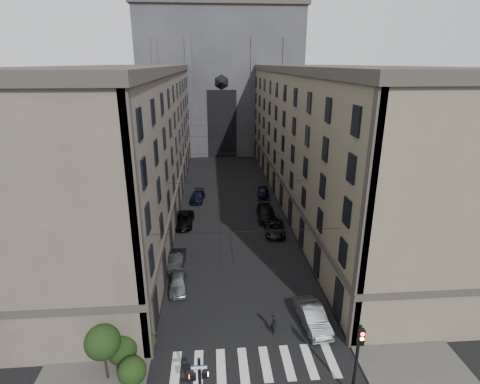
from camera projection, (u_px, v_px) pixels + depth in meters
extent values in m
cube|color=#383533|center=(156.00, 204.00, 53.51)|extent=(7.00, 80.00, 0.15)
cube|color=#383533|center=(301.00, 200.00, 55.10)|extent=(7.00, 80.00, 0.15)
cube|color=beige|center=(254.00, 364.00, 25.12)|extent=(11.00, 3.20, 0.01)
cube|color=#50463D|center=(129.00, 143.00, 50.37)|extent=(13.00, 60.00, 18.00)
cube|color=#38332D|center=(122.00, 69.00, 47.30)|extent=(13.60, 60.60, 0.90)
cube|color=#38332D|center=(132.00, 177.00, 51.94)|extent=(13.40, 60.30, 0.50)
cube|color=brown|center=(325.00, 140.00, 52.41)|extent=(13.00, 60.00, 18.00)
cube|color=#38332D|center=(330.00, 69.00, 49.34)|extent=(13.60, 60.60, 0.90)
cube|color=#38332D|center=(323.00, 173.00, 53.98)|extent=(13.40, 60.30, 0.50)
cube|color=#2D2D33|center=(220.00, 82.00, 86.17)|extent=(34.00, 22.00, 30.00)
cube|color=#38332D|center=(219.00, 8.00, 81.11)|extent=(35.00, 23.00, 1.20)
cube|color=black|center=(222.00, 124.00, 78.38)|extent=(6.00, 0.30, 14.00)
cube|color=orange|center=(205.00, 374.00, 20.64)|extent=(0.34, 0.24, 0.38)
cube|color=#FF0C07|center=(193.00, 377.00, 20.75)|extent=(0.34, 0.24, 0.38)
cube|color=navy|center=(199.00, 367.00, 20.28)|extent=(0.95, 0.05, 0.24)
cylinder|color=black|center=(356.00, 362.00, 21.88)|extent=(0.20, 0.20, 5.20)
cube|color=black|center=(361.00, 337.00, 21.01)|extent=(0.34, 0.30, 1.00)
cylinder|color=#FF0C07|center=(363.00, 334.00, 20.76)|extent=(0.22, 0.05, 0.22)
cylinder|color=orange|center=(362.00, 339.00, 20.86)|extent=(0.22, 0.05, 0.22)
cylinder|color=black|center=(362.00, 344.00, 20.97)|extent=(0.22, 0.05, 0.22)
sphere|color=black|center=(132.00, 371.00, 23.25)|extent=(1.80, 1.80, 1.80)
sphere|color=black|center=(122.00, 350.00, 24.84)|extent=(2.00, 2.00, 2.00)
sphere|color=black|center=(146.00, 342.00, 25.98)|extent=(1.40, 1.40, 1.40)
cylinder|color=black|center=(106.00, 363.00, 23.50)|extent=(0.16, 0.16, 2.40)
sphere|color=black|center=(103.00, 342.00, 22.97)|extent=(2.20, 2.20, 2.20)
cylinder|color=black|center=(248.00, 231.00, 27.39)|extent=(14.00, 0.03, 0.03)
cylinder|color=black|center=(236.00, 182.00, 38.69)|extent=(14.00, 0.03, 0.03)
cylinder|color=black|center=(230.00, 154.00, 50.94)|extent=(14.00, 0.03, 0.03)
cylinder|color=black|center=(225.00, 136.00, 63.19)|extent=(14.00, 0.03, 0.03)
cylinder|color=black|center=(223.00, 125.00, 74.49)|extent=(14.00, 0.03, 0.03)
cylinder|color=black|center=(220.00, 155.00, 51.91)|extent=(0.03, 60.00, 0.03)
cylinder|color=black|center=(238.00, 155.00, 52.11)|extent=(0.03, 60.00, 0.03)
imported|color=slate|center=(178.00, 283.00, 33.26)|extent=(1.76, 4.04, 1.35)
imported|color=black|center=(177.00, 261.00, 36.96)|extent=(1.70, 4.22, 1.36)
imported|color=black|center=(183.00, 220.00, 46.48)|extent=(2.65, 5.40, 1.47)
imported|color=black|center=(198.00, 197.00, 54.73)|extent=(2.34, 4.71, 1.32)
imported|color=slate|center=(313.00, 317.00, 28.65)|extent=(2.12, 4.87, 1.56)
imported|color=black|center=(274.00, 228.00, 44.25)|extent=(2.79, 5.15, 1.37)
imported|color=black|center=(266.00, 213.00, 48.42)|extent=(2.43, 5.60, 1.60)
imported|color=black|center=(263.00, 191.00, 56.92)|extent=(2.06, 4.14, 1.35)
imported|color=black|center=(274.00, 322.00, 27.79)|extent=(0.56, 0.74, 1.84)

